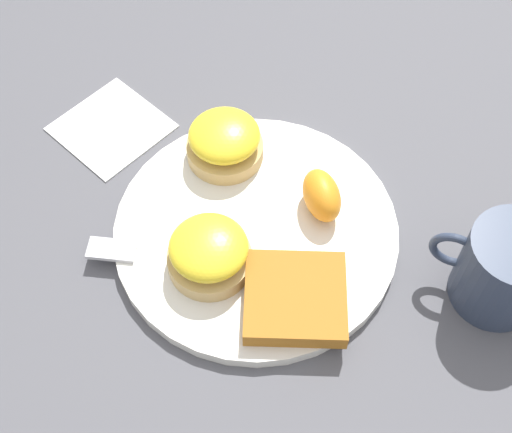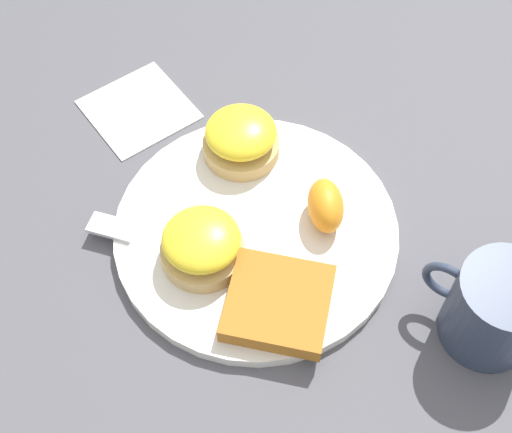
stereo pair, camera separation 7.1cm
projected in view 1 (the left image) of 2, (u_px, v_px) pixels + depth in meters
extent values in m
plane|color=#4C4C51|center=(256.00, 234.00, 0.74)|extent=(1.10, 1.10, 0.00)
cylinder|color=silver|center=(256.00, 231.00, 0.73)|extent=(0.29, 0.29, 0.01)
cylinder|color=tan|center=(225.00, 150.00, 0.77)|extent=(0.08, 0.08, 0.02)
ellipsoid|color=yellow|center=(224.00, 135.00, 0.75)|extent=(0.08, 0.08, 0.03)
cylinder|color=tan|center=(210.00, 260.00, 0.70)|extent=(0.08, 0.08, 0.02)
ellipsoid|color=yellow|center=(209.00, 247.00, 0.67)|extent=(0.08, 0.08, 0.03)
cube|color=#A76620|center=(295.00, 298.00, 0.67)|extent=(0.12, 0.12, 0.02)
ellipsoid|color=orange|center=(322.00, 195.00, 0.72)|extent=(0.07, 0.07, 0.04)
cube|color=silver|center=(260.00, 264.00, 0.70)|extent=(0.12, 0.04, 0.00)
cube|color=silver|center=(112.00, 250.00, 0.71)|extent=(0.05, 0.04, 0.00)
cylinder|color=#2D384C|center=(505.00, 270.00, 0.66)|extent=(0.09, 0.09, 0.09)
torus|color=#2D384C|center=(454.00, 250.00, 0.67)|extent=(0.05, 0.01, 0.05)
cube|color=white|center=(111.00, 127.00, 0.82)|extent=(0.14, 0.14, 0.00)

